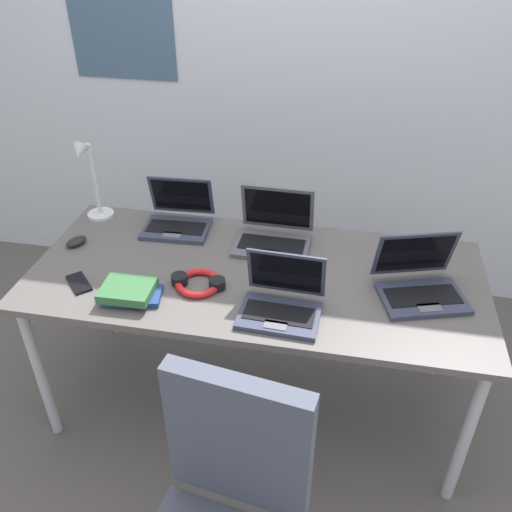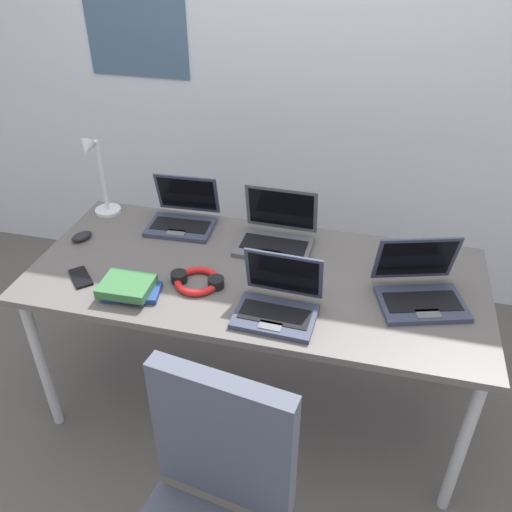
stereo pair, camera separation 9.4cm
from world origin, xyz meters
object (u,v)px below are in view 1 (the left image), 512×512
desk_lamp (91,181)px  headphones (198,283)px  laptop_near_mouse (178,219)px  laptop_far_corner (420,284)px  laptop_back_left (281,302)px  computer_mouse (76,241)px  laptop_back_right (273,234)px  book_stack (130,292)px  cell_phone (79,283)px

desk_lamp → headphones: bearing=-34.0°
laptop_near_mouse → laptop_far_corner: size_ratio=0.81×
laptop_back_left → laptop_near_mouse: (-0.55, 0.50, 0.00)m
headphones → computer_mouse: bearing=162.9°
laptop_back_left → laptop_back_right: laptop_back_right is taller
desk_lamp → book_stack: bearing=-54.7°
desk_lamp → laptop_back_right: (0.83, -0.05, -0.15)m
book_stack → desk_lamp: bearing=125.3°
book_stack → laptop_near_mouse: bearing=88.1°
headphones → desk_lamp: bearing=146.0°
laptop_near_mouse → computer_mouse: 0.45m
laptop_back_right → cell_phone: bearing=-148.2°
computer_mouse → laptop_near_mouse: bearing=58.0°
desk_lamp → book_stack: 0.66m
desk_lamp → cell_phone: desk_lamp is taller
laptop_back_right → cell_phone: 0.81m
desk_lamp → book_stack: desk_lamp is taller
desk_lamp → book_stack: size_ratio=1.78×
laptop_back_left → computer_mouse: 0.97m
laptop_back_left → laptop_far_corner: laptop_far_corner is taller
laptop_back_left → headphones: 0.35m
desk_lamp → cell_phone: size_ratio=2.94×
laptop_back_left → laptop_back_right: (-0.10, 0.45, 0.00)m
headphones → laptop_back_left: bearing=-15.4°
laptop_back_left → cell_phone: bearing=178.8°
laptop_back_left → headphones: bearing=164.6°
laptop_back_right → laptop_far_corner: laptop_back_right is taller
laptop_far_corner → computer_mouse: (-1.42, 0.07, -0.03)m
laptop_far_corner → laptop_back_right: bearing=157.6°
desk_lamp → cell_phone: 0.54m
cell_phone → desk_lamp: bearing=62.4°
laptop_far_corner → book_stack: laptop_far_corner is taller
desk_lamp → laptop_back_left: 1.07m
laptop_back_right → headphones: laptop_back_right is taller
laptop_back_left → laptop_far_corner: 0.53m
desk_lamp → computer_mouse: (0.00, -0.22, -0.18)m
computer_mouse → laptop_far_corner: bearing=24.6°
laptop_back_right → computer_mouse: size_ratio=3.33×
laptop_far_corner → book_stack: 1.08m
laptop_far_corner → cell_phone: bearing=-171.8°
laptop_near_mouse → cell_phone: (-0.25, -0.48, -0.04)m
desk_lamp → cell_phone: bearing=-73.6°
laptop_near_mouse → book_stack: laptop_near_mouse is taller
laptop_near_mouse → laptop_back_left: bearing=-42.6°
laptop_back_right → laptop_near_mouse: bearing=172.9°
computer_mouse → cell_phone: computer_mouse is taller
computer_mouse → book_stack: bearing=-12.2°
laptop_back_left → book_stack: bearing=-177.0°
computer_mouse → laptop_back_left: bearing=11.0°
cell_phone → laptop_far_corner: bearing=-35.8°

